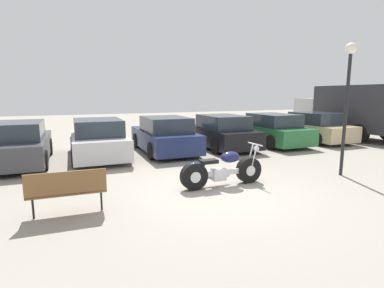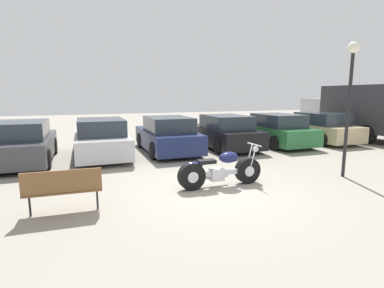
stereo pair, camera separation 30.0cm
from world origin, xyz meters
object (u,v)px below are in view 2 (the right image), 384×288
object	(u,v)px
parked_car_dark_grey	(22,143)
parked_car_champagne	(318,128)
parked_car_silver	(101,139)
park_bench	(63,187)
delivery_truck	(361,110)
parked_car_black	(224,133)
parked_car_green	(275,130)
motorcycle	(220,170)
lamp_post	(351,83)
parked_car_navy	(167,136)

from	to	relation	value
parked_car_dark_grey	parked_car_champagne	bearing A→B (deg)	1.18
parked_car_silver	park_bench	distance (m)	5.46
delivery_truck	parked_car_black	bearing A→B (deg)	179.72
delivery_truck	parked_car_green	bearing A→B (deg)	-179.54
park_bench	parked_car_green	bearing A→B (deg)	32.20
parked_car_dark_grey	parked_car_silver	xyz separation A→B (m)	(2.54, 0.12, 0.00)
parked_car_green	delivery_truck	bearing A→B (deg)	0.46
parked_car_black	motorcycle	bearing A→B (deg)	-117.21
parked_car_black	park_bench	size ratio (longest dim) A/B	2.95
motorcycle	parked_car_dark_grey	size ratio (longest dim) A/B	0.53
parked_car_black	lamp_post	distance (m)	5.75
parked_car_navy	parked_car_champagne	size ratio (longest dim) A/B	1.00
parked_car_navy	park_bench	distance (m)	6.52
motorcycle	parked_car_champagne	size ratio (longest dim) A/B	0.53
parked_car_dark_grey	delivery_truck	xyz separation A→B (m)	(15.35, 0.24, 0.84)
parked_car_navy	delivery_truck	distance (m)	10.30
parked_car_dark_grey	park_bench	world-z (taller)	parked_car_dark_grey
parked_car_dark_grey	parked_car_champagne	world-z (taller)	same
parked_car_black	lamp_post	bearing A→B (deg)	-78.32
delivery_truck	parked_car_navy	bearing A→B (deg)	-179.88
park_bench	parked_car_navy	bearing A→B (deg)	56.90
parked_car_green	parked_car_silver	bearing A→B (deg)	-179.40
motorcycle	parked_car_green	distance (m)	7.03
parked_car_navy	parked_car_champagne	distance (m)	7.62
parked_car_champagne	lamp_post	size ratio (longest dim) A/B	1.15
delivery_truck	parked_car_dark_grey	bearing A→B (deg)	-179.09
parked_car_dark_grey	park_bench	size ratio (longest dim) A/B	2.95
parked_car_black	delivery_truck	distance (m)	7.77
parked_car_silver	parked_car_green	xyz separation A→B (m)	(7.62, 0.08, 0.00)
parked_car_green	parked_car_champagne	distance (m)	2.54
parked_car_dark_grey	parked_car_navy	distance (m)	5.08
lamp_post	park_bench	bearing A→B (deg)	-178.30
parked_car_dark_grey	delivery_truck	size ratio (longest dim) A/B	0.67
motorcycle	parked_car_champagne	bearing A→B (deg)	32.87
parked_car_black	parked_car_champagne	distance (m)	5.08
parked_car_dark_grey	parked_car_champagne	xyz separation A→B (m)	(12.69, 0.26, 0.00)
lamp_post	parked_car_dark_grey	bearing A→B (deg)	150.02
parked_car_champagne	lamp_post	xyz separation A→B (m)	(-3.98, -5.29, 1.92)
park_bench	lamp_post	bearing A→B (deg)	1.70
parked_car_dark_grey	parked_car_navy	xyz separation A→B (m)	(5.08, 0.22, 0.00)
parked_car_green	park_bench	xyz separation A→B (m)	(-8.64, -5.44, -0.11)
parked_car_silver	parked_car_champagne	world-z (taller)	same
park_bench	lamp_post	xyz separation A→B (m)	(7.20, 0.21, 2.04)
parked_car_silver	delivery_truck	world-z (taller)	delivery_truck
parked_car_navy	parked_car_green	size ratio (longest dim) A/B	1.00
parked_car_silver	parked_car_green	world-z (taller)	same
parked_car_champagne	park_bench	world-z (taller)	parked_car_champagne
motorcycle	parked_car_silver	size ratio (longest dim) A/B	0.53
parked_car_black	lamp_post	xyz separation A→B (m)	(1.10, -5.31, 1.92)
parked_car_dark_grey	parked_car_champagne	size ratio (longest dim) A/B	1.00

